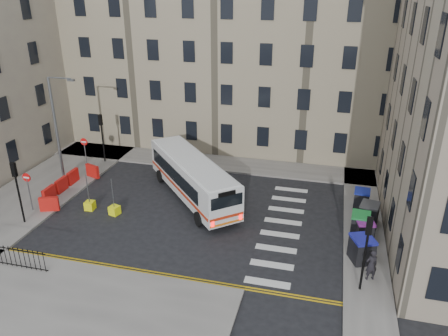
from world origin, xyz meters
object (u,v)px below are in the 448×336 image
at_px(wheelie_bin_c, 360,224).
at_px(wheelie_bin_d, 369,214).
at_px(wheelie_bin_b, 364,230).
at_px(bus, 192,176).
at_px(bollard_chevron, 90,205).
at_px(pedestrian, 371,265).
at_px(wheelie_bin_e, 361,199).
at_px(wheelie_bin_a, 362,249).
at_px(bollard_yellow, 115,210).
at_px(streetlamp, 56,130).

xyz_separation_m(wheelie_bin_c, wheelie_bin_d, (0.57, 1.42, 0.02)).
bearing_deg(wheelie_bin_b, bus, 154.04).
bearing_deg(bollard_chevron, pedestrian, -10.44).
xyz_separation_m(wheelie_bin_b, pedestrian, (0.19, -3.81, 0.22)).
relative_size(wheelie_bin_b, wheelie_bin_e, 1.04).
height_order(pedestrian, bollard_chevron, pedestrian).
height_order(bus, wheelie_bin_a, bus).
bearing_deg(bollard_yellow, bollard_chevron, 174.34).
distance_m(wheelie_bin_e, pedestrian, 7.92).
height_order(wheelie_bin_a, bollard_chevron, wheelie_bin_a).
relative_size(bollard_yellow, bollard_chevron, 1.00).
relative_size(streetlamp, wheelie_bin_b, 6.11).
distance_m(streetlamp, bollard_yellow, 8.00).
height_order(streetlamp, wheelie_bin_b, streetlamp).
bearing_deg(bus, wheelie_bin_b, -55.52).
height_order(wheelie_bin_c, bollard_yellow, wheelie_bin_c).
relative_size(streetlamp, wheelie_bin_e, 6.36).
xyz_separation_m(wheelie_bin_c, bollard_chevron, (-17.62, -1.05, -0.54)).
xyz_separation_m(pedestrian, bollard_chevron, (-18.03, 3.32, -0.72)).
distance_m(bus, bollard_yellow, 5.77).
distance_m(pedestrian, bollard_chevron, 18.35).
bearing_deg(bollard_chevron, wheelie_bin_a, -5.60).
bearing_deg(bollard_yellow, wheelie_bin_c, 4.54).
distance_m(wheelie_bin_b, bollard_yellow, 15.93).
relative_size(wheelie_bin_b, bollard_yellow, 2.22).
distance_m(streetlamp, wheelie_bin_c, 22.07).
bearing_deg(wheelie_bin_b, streetlamp, 161.07).
relative_size(wheelie_bin_d, bollard_yellow, 2.48).
bearing_deg(pedestrian, wheelie_bin_c, -107.90).
bearing_deg(pedestrian, wheelie_bin_d, -114.88).
bearing_deg(pedestrian, bus, -53.05).
height_order(wheelie_bin_c, bollard_chevron, wheelie_bin_c).
height_order(wheelie_bin_a, pedestrian, pedestrian).
bearing_deg(bus, pedestrian, -71.07).
distance_m(wheelie_bin_b, wheelie_bin_c, 0.61).
height_order(streetlamp, bollard_yellow, streetlamp).
xyz_separation_m(wheelie_bin_c, bollard_yellow, (-15.68, -1.25, -0.54)).
xyz_separation_m(wheelie_bin_d, wheelie_bin_e, (-0.38, 2.12, -0.06)).
distance_m(streetlamp, wheelie_bin_e, 22.20).
distance_m(streetlamp, wheelie_bin_b, 22.37).
bearing_deg(wheelie_bin_e, pedestrian, -83.55).
height_order(bus, wheelie_bin_b, bus).
relative_size(streetlamp, bollard_chevron, 13.57).
relative_size(pedestrian, bollard_yellow, 2.89).
bearing_deg(bus, streetlamp, 139.71).
distance_m(wheelie_bin_a, wheelie_bin_c, 2.78).
xyz_separation_m(bus, pedestrian, (11.81, -6.75, -0.65)).
distance_m(wheelie_bin_e, bollard_chevron, 18.40).
distance_m(wheelie_bin_b, wheelie_bin_e, 4.10).
relative_size(bus, wheelie_bin_b, 7.16).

